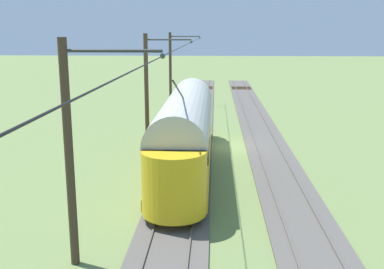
% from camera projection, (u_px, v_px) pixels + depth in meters
% --- Properties ---
extents(ground_plane, '(220.00, 220.00, 0.00)m').
position_uv_depth(ground_plane, '(229.00, 146.00, 30.32)').
color(ground_plane, olive).
extents(track_streetcar_siding, '(2.80, 80.00, 0.18)m').
position_uv_depth(track_streetcar_siding, '(266.00, 145.00, 30.49)').
color(track_streetcar_siding, '#56514C').
rests_on(track_streetcar_siding, ground).
extents(track_adjacent_siding, '(2.80, 80.00, 0.18)m').
position_uv_depth(track_adjacent_siding, '(191.00, 144.00, 30.74)').
color(track_adjacent_siding, '#56514C').
rests_on(track_adjacent_siding, ground).
extents(vintage_streetcar, '(2.65, 17.16, 5.55)m').
position_uv_depth(vintage_streetcar, '(186.00, 129.00, 24.87)').
color(vintage_streetcar, gold).
rests_on(vintage_streetcar, ground).
extents(catenary_pole_foreground, '(3.20, 0.28, 7.31)m').
position_uv_depth(catenary_pole_foreground, '(171.00, 67.00, 46.38)').
color(catenary_pole_foreground, '#423323').
rests_on(catenary_pole_foreground, ground).
extents(catenary_pole_mid_near, '(3.20, 0.28, 7.31)m').
position_uv_depth(catenary_pole_mid_near, '(148.00, 87.00, 30.32)').
color(catenary_pole_mid_near, '#423323').
rests_on(catenary_pole_mid_near, ground).
extents(catenary_pole_mid_far, '(3.20, 0.28, 7.31)m').
position_uv_depth(catenary_pole_mid_far, '(72.00, 151.00, 14.26)').
color(catenary_pole_mid_far, '#423323').
rests_on(catenary_pole_mid_far, ground).
extents(overhead_wire_run, '(2.99, 53.48, 0.18)m').
position_uv_depth(overhead_wire_run, '(183.00, 46.00, 22.33)').
color(overhead_wire_run, black).
rests_on(overhead_wire_run, ground).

